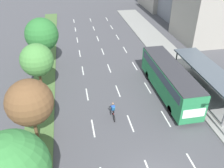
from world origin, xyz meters
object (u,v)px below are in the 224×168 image
(bus_shelter, at_px, (209,79))
(median_tree_fourth, at_px, (42,35))
(bus, at_px, (169,77))
(cyclist, at_px, (113,111))
(median_tree_third, at_px, (37,60))
(median_tree_second, at_px, (30,102))

(bus_shelter, xyz_separation_m, median_tree_fourth, (-17.66, 9.74, 2.66))
(median_tree_fourth, bearing_deg, bus, -33.85)
(cyclist, xyz_separation_m, median_tree_fourth, (-6.69, 11.90, 3.74))
(cyclist, height_order, median_tree_fourth, median_tree_fourth)
(cyclist, bearing_deg, median_tree_third, 142.63)
(bus, xyz_separation_m, median_tree_fourth, (-13.38, 8.98, 2.46))
(bus, bearing_deg, median_tree_third, 170.46)
(cyclist, bearing_deg, bus, 23.64)
(bus, relative_size, median_tree_second, 2.01)
(cyclist, xyz_separation_m, median_tree_second, (-6.89, -1.51, 3.07))
(median_tree_second, bearing_deg, cyclist, 12.39)
(cyclist, bearing_deg, median_tree_second, -167.61)
(bus_shelter, height_order, median_tree_third, median_tree_third)
(bus_shelter, relative_size, median_tree_second, 2.03)
(bus, xyz_separation_m, median_tree_third, (-13.49, 2.27, 2.20))
(median_tree_third, distance_m, median_tree_fourth, 6.71)
(bus, relative_size, median_tree_fourth, 1.74)
(median_tree_fourth, bearing_deg, cyclist, -60.65)
(cyclist, distance_m, median_tree_fourth, 14.16)
(bus_shelter, height_order, median_tree_second, median_tree_second)
(bus, xyz_separation_m, cyclist, (-6.69, -2.93, -1.28))
(median_tree_third, xyz_separation_m, median_tree_fourth, (0.11, 6.71, 0.26))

